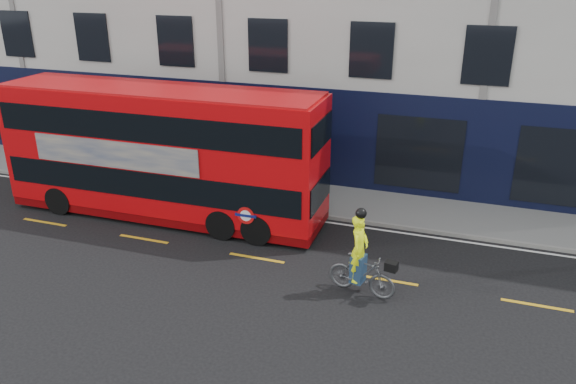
% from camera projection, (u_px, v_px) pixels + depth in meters
% --- Properties ---
extents(ground, '(120.00, 120.00, 0.00)m').
position_uv_depth(ground, '(117.00, 260.00, 17.15)').
color(ground, black).
rests_on(ground, ground).
extents(pavement, '(60.00, 3.00, 0.12)m').
position_uv_depth(pavement, '(211.00, 185.00, 22.82)').
color(pavement, slate).
rests_on(pavement, ground).
extents(kerb, '(60.00, 0.12, 0.13)m').
position_uv_depth(kerb, '(194.00, 198.00, 21.51)').
color(kerb, slate).
rests_on(kerb, ground).
extents(road_edge_line, '(58.00, 0.10, 0.01)m').
position_uv_depth(road_edge_line, '(190.00, 203.00, 21.27)').
color(road_edge_line, silver).
rests_on(road_edge_line, ground).
extents(lane_dashes, '(58.00, 0.12, 0.01)m').
position_uv_depth(lane_dashes, '(144.00, 239.00, 18.46)').
color(lane_dashes, gold).
rests_on(lane_dashes, ground).
extents(bus, '(11.43, 2.73, 4.59)m').
position_uv_depth(bus, '(164.00, 152.00, 19.40)').
color(bus, red).
rests_on(bus, ground).
extents(cyclist, '(2.00, 0.91, 2.53)m').
position_uv_depth(cyclist, '(361.00, 266.00, 15.14)').
color(cyclist, '#4E5054').
rests_on(cyclist, ground).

